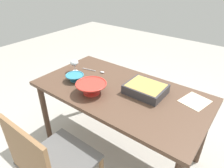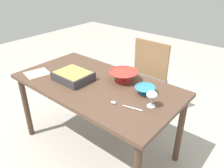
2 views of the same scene
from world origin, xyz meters
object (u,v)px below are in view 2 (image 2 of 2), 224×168
casserole_dish (73,76)px  mixing_bowl (145,90)px  dining_table (96,91)px  serving_spoon (120,104)px  chair (144,77)px  small_bowl (124,76)px  napkin (37,73)px  wine_glass (152,96)px

casserole_dish → mixing_bowl: size_ratio=1.88×
dining_table → serving_spoon: serving_spoon is taller
chair → small_bowl: 0.64m
dining_table → napkin: 0.61m
wine_glass → chair: bearing=124.8°
wine_glass → small_bowl: (-0.40, 0.19, -0.04)m
small_bowl → dining_table: bearing=-130.2°
napkin → mixing_bowl: bearing=18.9°
dining_table → small_bowl: bearing=49.8°
dining_table → serving_spoon: bearing=-20.5°
wine_glass → casserole_dish: bearing=-174.0°
dining_table → serving_spoon: (0.37, -0.14, 0.09)m
casserole_dish → mixing_bowl: bearing=18.5°
serving_spoon → napkin: size_ratio=1.19×
chair → small_bowl: (0.13, -0.57, 0.27)m
chair → napkin: chair is taller
mixing_bowl → napkin: size_ratio=0.80×
napkin → chair: bearing=58.6°
chair → small_bowl: chair is taller
serving_spoon → napkin: (-0.94, -0.08, -0.01)m
chair → casserole_dish: 0.91m
dining_table → casserole_dish: 0.25m
wine_glass → small_bowl: 0.45m
wine_glass → napkin: 1.15m
chair → small_bowl: bearing=-77.2°
small_bowl → napkin: (-0.72, -0.40, -0.05)m
wine_glass → serving_spoon: (-0.18, -0.13, -0.08)m
casserole_dish → napkin: (-0.37, -0.13, -0.04)m
mixing_bowl → small_bowl: (-0.27, 0.06, 0.02)m
casserole_dish → napkin: size_ratio=1.51×
wine_glass → napkin: (-1.12, -0.21, -0.09)m
casserole_dish → chair: bearing=75.0°
serving_spoon → napkin: serving_spoon is taller
dining_table → mixing_bowl: (0.42, 0.12, 0.12)m
wine_glass → small_bowl: bearing=154.3°
chair → mixing_bowl: (0.40, -0.63, 0.25)m
napkin → small_bowl: bearing=29.1°
small_bowl → napkin: size_ratio=1.23×
dining_table → chair: size_ratio=1.65×
mixing_bowl → serving_spoon: bearing=-100.3°
casserole_dish → small_bowl: small_bowl is taller
mixing_bowl → dining_table: bearing=-164.0°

